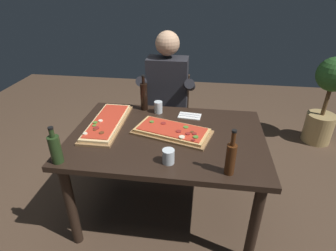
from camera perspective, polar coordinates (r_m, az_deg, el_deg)
ground_plane at (r=2.45m, az=-0.17°, el=-16.97°), size 6.40×6.40×0.00m
dining_table at (r=2.04m, az=-0.19°, el=-4.25°), size 1.40×0.96×0.74m
pizza_rectangular_front at (r=1.99m, az=0.86°, el=-1.18°), size 0.61×0.41×0.05m
pizza_rectangular_left at (r=2.16m, az=-12.59°, el=0.61°), size 0.25×0.64×0.05m
wine_bottle_dark at (r=1.79m, az=-22.43°, el=-4.45°), size 0.07×0.07×0.25m
oil_bottle_amber at (r=2.32m, az=-5.03°, el=6.14°), size 0.06×0.06×0.31m
vinegar_bottle_green at (r=1.60m, az=12.94°, el=-6.52°), size 0.06×0.06×0.29m
tumbler_near_camera at (r=1.68m, az=0.09°, el=-6.60°), size 0.08×0.08×0.09m
tumbler_far_side at (r=2.29m, az=-2.03°, el=3.69°), size 0.07×0.07×0.10m
napkin_cutlery_set at (r=2.25m, az=4.53°, el=2.00°), size 0.19×0.13×0.01m
diner_chair at (r=2.86m, az=0.12°, el=2.57°), size 0.44×0.44×0.87m
seated_diner at (r=2.65m, az=-0.23°, el=6.39°), size 0.53×0.41×1.33m
potted_plant_corner at (r=3.53m, az=30.28°, el=5.04°), size 0.37×0.37×1.01m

